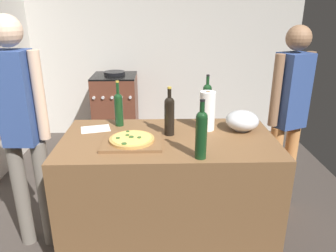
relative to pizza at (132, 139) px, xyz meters
name	(u,v)px	position (x,y,z in m)	size (l,w,h in m)	color
ground_plane	(155,185)	(0.14, 0.97, -0.94)	(3.96, 3.64, 0.02)	#3F3833
kitchen_wall_rear	(155,42)	(0.14, 2.54, 0.37)	(3.96, 0.10, 2.60)	beige
counter	(168,193)	(0.25, 0.09, -0.48)	(1.50, 0.80, 0.90)	brown
cutting_board	(132,142)	(0.00, 0.00, -0.02)	(0.40, 0.32, 0.02)	brown
pizza	(132,139)	(0.00, 0.00, 0.00)	(0.30, 0.30, 0.03)	tan
mixing_bowl	(242,121)	(0.80, 0.22, 0.05)	(0.24, 0.24, 0.15)	#B2B2B7
paper_towel_roll	(207,111)	(0.54, 0.25, 0.11)	(0.11, 0.11, 0.29)	white
wine_bottle_dark	(169,114)	(0.26, 0.15, 0.12)	(0.07, 0.07, 0.35)	black
wine_bottle_clear	(119,108)	(-0.12, 0.35, 0.11)	(0.06, 0.06, 0.35)	#143819
wine_bottle_amber	(207,101)	(0.56, 0.41, 0.14)	(0.07, 0.07, 0.38)	#143819
wine_bottle_green	(201,132)	(0.43, -0.23, 0.13)	(0.07, 0.07, 0.37)	#143819
recipe_sheet	(96,129)	(-0.29, 0.28, -0.03)	(0.21, 0.15, 0.00)	white
stove	(116,109)	(-0.39, 2.14, -0.46)	(0.56, 0.58, 0.97)	brown
person_in_stripes	(21,124)	(-0.77, 0.13, 0.07)	(0.38, 0.21, 1.72)	slate
person_in_red	(289,111)	(1.26, 0.53, 0.02)	(0.38, 0.28, 1.63)	#D88C4C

